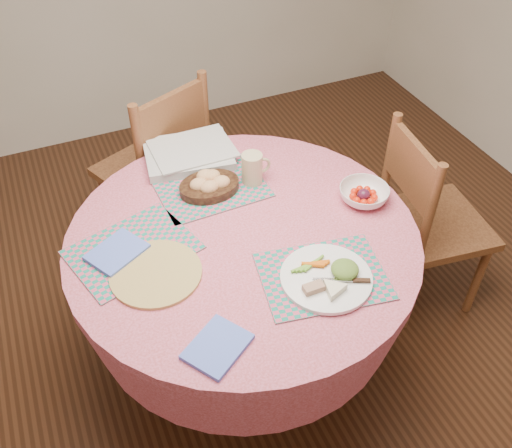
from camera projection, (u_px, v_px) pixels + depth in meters
The scene contains 15 objects.
ground at pixel (246, 358), 2.49m from camera, with size 4.00×4.00×0.00m, color #331C0F.
dining_table at pixel (244, 272), 2.12m from camera, with size 1.24×1.24×0.75m.
chair_right at pixel (427, 219), 2.45m from camera, with size 0.46×0.47×0.92m.
chair_back at pixel (159, 166), 2.68m from camera, with size 0.59×0.57×0.97m.
placemat_front at pixel (323, 276), 1.84m from camera, with size 0.40×0.30×0.01m, color #167F6A.
placemat_left at pixel (133, 250), 1.93m from camera, with size 0.40×0.30×0.01m, color #167F6A.
placemat_back at pixel (211, 187), 2.17m from camera, with size 0.40×0.30×0.01m, color #167F6A.
wicker_trivet at pixel (156, 273), 1.84m from camera, with size 0.30×0.30×0.01m, color #A98F49.
napkin_near at pixel (217, 347), 1.63m from camera, with size 0.18×0.14×0.01m, color #526CD4.
napkin_far at pixel (117, 252), 1.90m from camera, with size 0.18×0.14×0.01m, color #526CD4.
dinner_plate at pixel (329, 277), 1.81m from camera, with size 0.30×0.30×0.05m.
bread_bowl at pixel (209, 184), 2.14m from camera, with size 0.23×0.23×0.08m.
latte_mug at pixel (253, 168), 2.16m from camera, with size 0.12×0.08×0.12m.
fruit_bowl at pixel (364, 195), 2.10m from camera, with size 0.24×0.24×0.06m.
newspaper_stack at pixel (189, 153), 2.30m from camera, with size 0.38×0.32×0.04m.
Camera 1 is at (-0.53, -1.34, 2.12)m, focal length 40.00 mm.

